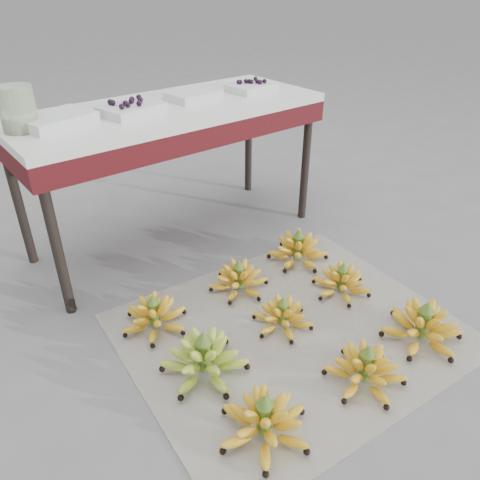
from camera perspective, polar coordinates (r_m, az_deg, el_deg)
ground at (r=1.98m, az=6.60°, el=-9.38°), size 60.00×60.00×0.00m
newspaper_mat at (r=1.91m, az=6.15°, el=-11.00°), size 1.34×1.16×0.01m
bunch_front_left at (r=1.53m, az=2.97°, el=-21.27°), size 0.34×0.34×0.18m
bunch_front_center at (r=1.73m, az=14.99°, el=-15.01°), size 0.33×0.33×0.17m
bunch_front_right at (r=1.95m, az=21.33°, el=-9.85°), size 0.35×0.35×0.19m
bunch_mid_left at (r=1.70m, az=-4.38°, el=-14.26°), size 0.38×0.38×0.19m
bunch_mid_center at (r=1.90m, az=5.20°, el=-9.22°), size 0.27×0.27×0.15m
bunch_mid_right at (r=2.12m, az=12.27°, el=-5.00°), size 0.32×0.32×0.15m
bunch_back_left at (r=1.91m, az=-10.35°, el=-9.12°), size 0.30×0.30×0.16m
bunch_back_center at (r=2.08m, az=-0.15°, el=-4.84°), size 0.33×0.33×0.16m
bunch_back_right at (r=2.30m, az=7.08°, el=-1.21°), size 0.36×0.36×0.18m
vendor_table at (r=2.29m, az=-8.58°, el=14.00°), size 1.47×0.59×0.71m
tray_far_left at (r=2.07m, az=-21.48°, el=13.48°), size 0.32×0.26×0.04m
tray_left at (r=2.15m, az=-13.13°, el=15.32°), size 0.29×0.23×0.06m
tray_right at (r=2.36m, az=-5.74°, el=17.16°), size 0.26×0.20×0.04m
tray_far_right at (r=2.51m, az=1.40°, el=18.15°), size 0.25×0.19×0.06m
glass_jar at (r=2.04m, az=-25.50°, el=14.24°), size 0.14×0.14×0.17m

